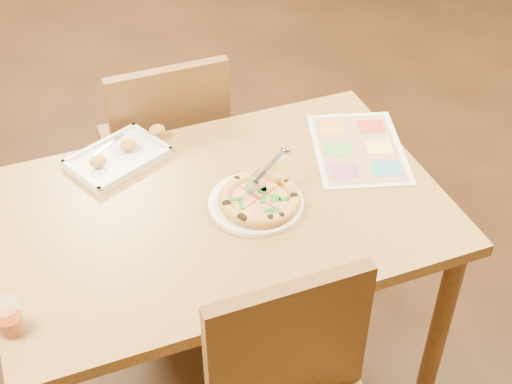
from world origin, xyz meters
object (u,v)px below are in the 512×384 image
object	(u,v)px
chair_far	(167,137)
pizza	(259,199)
glass_tumbler	(9,320)
plate	(256,203)
pizza_cutter	(266,172)
dining_table	(220,228)
appetizer_tray	(120,156)
menu	(358,148)

from	to	relation	value
chair_far	pizza	distance (m)	0.68
chair_far	pizza	world-z (taller)	chair_far
chair_far	glass_tumbler	world-z (taller)	chair_far
plate	pizza	distance (m)	0.02
plate	pizza_cutter	size ratio (longest dim) A/B	1.75
dining_table	pizza_cutter	size ratio (longest dim) A/B	8.16
plate	appetizer_tray	xyz separation A→B (m)	(-0.32, 0.36, 0.01)
glass_tumbler	pizza_cutter	bearing A→B (deg)	17.63
dining_table	plate	bearing A→B (deg)	-16.91
pizza_cutter	glass_tumbler	xyz separation A→B (m)	(-0.76, -0.24, -0.05)
dining_table	glass_tumbler	xyz separation A→B (m)	(-0.61, -0.25, 0.12)
appetizer_tray	glass_tumbler	distance (m)	0.70
chair_far	plate	xyz separation A→B (m)	(0.10, -0.63, 0.16)
dining_table	appetizer_tray	xyz separation A→B (m)	(-0.22, 0.33, 0.10)
pizza	pizza_cutter	size ratio (longest dim) A/B	1.51
appetizer_tray	glass_tumbler	xyz separation A→B (m)	(-0.40, -0.57, 0.02)
pizza_cutter	pizza	bearing A→B (deg)	-158.88
plate	pizza_cutter	world-z (taller)	pizza_cutter
plate	menu	world-z (taller)	plate
plate	appetizer_tray	bearing A→B (deg)	131.79
menu	dining_table	bearing A→B (deg)	-168.29
pizza_cutter	menu	distance (m)	0.39
pizza	menu	distance (m)	0.43
chair_far	appetizer_tray	size ratio (longest dim) A/B	1.36
dining_table	plate	distance (m)	0.14
dining_table	chair_far	world-z (taller)	chair_far
dining_table	appetizer_tray	bearing A→B (deg)	123.59
plate	pizza_cutter	distance (m)	0.10
chair_far	pizza_cutter	size ratio (longest dim) A/B	2.95
pizza	glass_tumbler	distance (m)	0.75
chair_far	plate	distance (m)	0.66
plate	glass_tumbler	world-z (taller)	glass_tumbler
plate	appetizer_tray	distance (m)	0.48
dining_table	menu	bearing A→B (deg)	11.71
chair_far	menu	bearing A→B (deg)	135.71
dining_table	glass_tumbler	world-z (taller)	glass_tumbler
dining_table	menu	distance (m)	0.53
chair_far	plate	bearing A→B (deg)	99.22
chair_far	glass_tumbler	xyz separation A→B (m)	(-0.61, -0.85, 0.19)
plate	appetizer_tray	size ratio (longest dim) A/B	0.81
plate	glass_tumbler	distance (m)	0.75
appetizer_tray	plate	bearing A→B (deg)	-48.21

